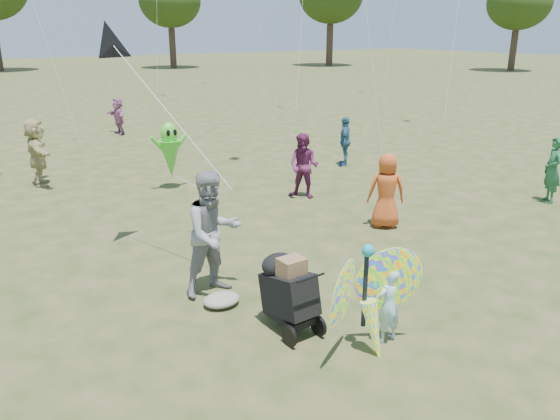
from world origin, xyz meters
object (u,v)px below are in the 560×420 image
object	(u,v)px
crowd_j	(118,116)
crowd_e	(304,166)
crowd_f	(553,170)
adult_man	(213,233)
butterfly_kite	(369,301)
child_girl	(388,305)
alien_kite	(170,152)
crowd_c	(345,141)
crowd_a	(386,191)
jogging_stroller	(288,288)
crowd_d	(37,152)

from	to	relation	value
crowd_j	crowd_e	bearing A→B (deg)	-0.48
crowd_f	adult_man	bearing A→B (deg)	-54.28
crowd_j	butterfly_kite	xyz separation A→B (m)	(-2.12, -17.01, 0.03)
butterfly_kite	child_girl	bearing A→B (deg)	7.57
alien_kite	crowd_j	bearing A→B (deg)	81.43
crowd_e	crowd_j	xyz separation A→B (m)	(-1.13, 11.02, -0.09)
crowd_c	alien_kite	xyz separation A→B (m)	(-5.42, 0.44, 0.23)
crowd_e	crowd_j	size ratio (longest dim) A/B	1.12
butterfly_kite	alien_kite	size ratio (longest dim) A/B	1.00
child_girl	adult_man	world-z (taller)	adult_man
adult_man	crowd_j	bearing A→B (deg)	74.78
alien_kite	crowd_f	bearing A→B (deg)	-40.09
crowd_a	jogging_stroller	world-z (taller)	crowd_a
crowd_d	butterfly_kite	size ratio (longest dim) A/B	1.02
alien_kite	crowd_c	bearing A→B (deg)	-4.59
crowd_j	butterfly_kite	bearing A→B (deg)	-13.46
adult_man	alien_kite	xyz separation A→B (m)	(1.71, 5.90, -0.02)
crowd_j	jogging_stroller	world-z (taller)	crowd_j
child_girl	jogging_stroller	bearing A→B (deg)	-47.09
butterfly_kite	crowd_j	bearing A→B (deg)	82.89
jogging_stroller	butterfly_kite	size ratio (longest dim) A/B	0.63
crowd_a	jogging_stroller	size ratio (longest dim) A/B	1.44
jogging_stroller	alien_kite	xyz separation A→B (m)	(1.36, 7.45, 0.36)
crowd_d	crowd_e	xyz separation A→B (m)	(5.21, -4.78, -0.09)
child_girl	crowd_e	size ratio (longest dim) A/B	0.67
crowd_f	butterfly_kite	size ratio (longest dim) A/B	0.92
adult_man	crowd_d	xyz separation A→B (m)	(-1.09, 8.17, -0.11)
crowd_f	crowd_j	bearing A→B (deg)	-121.46
crowd_d	crowd_f	bearing A→B (deg)	-123.51
crowd_j	jogging_stroller	size ratio (longest dim) A/B	1.30
child_girl	crowd_c	size ratio (longest dim) A/B	0.72
crowd_e	butterfly_kite	bearing A→B (deg)	-61.69
butterfly_kite	crowd_f	bearing A→B (deg)	17.16
crowd_c	alien_kite	distance (m)	5.45
adult_man	butterfly_kite	bearing A→B (deg)	-74.93
alien_kite	crowd_e	bearing A→B (deg)	-46.10
crowd_d	crowd_c	bearing A→B (deg)	-101.90
child_girl	butterfly_kite	distance (m)	0.46
adult_man	crowd_j	size ratio (longest dim) A/B	1.40
crowd_c	alien_kite	bearing A→B (deg)	-51.99
crowd_d	alien_kite	world-z (taller)	crowd_d
child_girl	adult_man	distance (m)	2.88
crowd_c	butterfly_kite	xyz separation A→B (m)	(-6.26, -8.06, -0.00)
jogging_stroller	crowd_c	bearing A→B (deg)	43.04
child_girl	crowd_j	xyz separation A→B (m)	(1.71, 16.95, 0.18)
butterfly_kite	alien_kite	world-z (taller)	alien_kite
jogging_stroller	butterfly_kite	bearing A→B (deg)	-66.31
child_girl	crowd_a	bearing A→B (deg)	-133.16
crowd_j	butterfly_kite	distance (m)	17.14
jogging_stroller	crowd_f	bearing A→B (deg)	6.55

